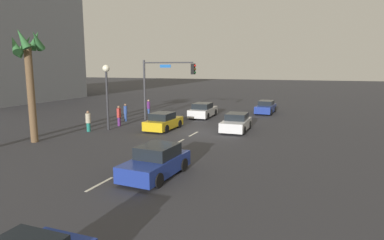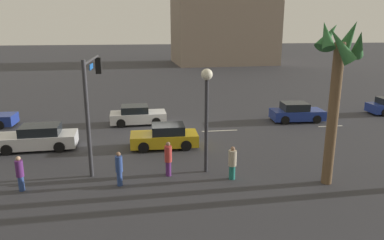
{
  "view_description": "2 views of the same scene",
  "coord_description": "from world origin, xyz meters",
  "px_view_note": "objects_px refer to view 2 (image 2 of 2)",
  "views": [
    {
      "loc": [
        -23.46,
        -8.59,
        5.03
      ],
      "look_at": [
        -1.77,
        -0.21,
        1.23
      ],
      "focal_mm": 30.39,
      "sensor_mm": 36.0,
      "label": 1
    },
    {
      "loc": [
        1.29,
        24.0,
        7.27
      ],
      "look_at": [
        -2.03,
        0.74,
        1.05
      ],
      "focal_mm": 34.24,
      "sensor_mm": 36.0,
      "label": 2
    }
  ],
  "objects_px": {
    "pedestrian_1": "(20,173)",
    "palm_tree_1": "(338,71)",
    "car_4": "(165,137)",
    "traffic_signal": "(92,91)",
    "streetlamp": "(207,99)",
    "car_2": "(137,115)",
    "pedestrian_3": "(119,168)",
    "car_0": "(37,138)",
    "pedestrian_2": "(232,162)",
    "pedestrian_0": "(168,158)",
    "building_0": "(223,10)",
    "car_1": "(297,113)"
  },
  "relations": [
    {
      "from": "pedestrian_2",
      "to": "car_4",
      "type": "bearing_deg",
      "value": -61.07
    },
    {
      "from": "traffic_signal",
      "to": "palm_tree_1",
      "type": "xyz_separation_m",
      "value": [
        -10.99,
        4.27,
        1.36
      ]
    },
    {
      "from": "streetlamp",
      "to": "pedestrian_0",
      "type": "distance_m",
      "value": 3.41
    },
    {
      "from": "pedestrian_0",
      "to": "palm_tree_1",
      "type": "height_order",
      "value": "palm_tree_1"
    },
    {
      "from": "car_2",
      "to": "pedestrian_0",
      "type": "height_order",
      "value": "pedestrian_0"
    },
    {
      "from": "car_0",
      "to": "pedestrian_2",
      "type": "bearing_deg",
      "value": 150.27
    },
    {
      "from": "pedestrian_0",
      "to": "pedestrian_3",
      "type": "bearing_deg",
      "value": 19.57
    },
    {
      "from": "car_1",
      "to": "pedestrian_3",
      "type": "xyz_separation_m",
      "value": [
        12.87,
        9.86,
        0.21
      ]
    },
    {
      "from": "car_0",
      "to": "car_1",
      "type": "relative_size",
      "value": 1.16
    },
    {
      "from": "car_1",
      "to": "palm_tree_1",
      "type": "relative_size",
      "value": 0.54
    },
    {
      "from": "palm_tree_1",
      "to": "car_1",
      "type": "bearing_deg",
      "value": -106.57
    },
    {
      "from": "car_1",
      "to": "pedestrian_0",
      "type": "height_order",
      "value": "pedestrian_0"
    },
    {
      "from": "streetlamp",
      "to": "pedestrian_3",
      "type": "bearing_deg",
      "value": 14.27
    },
    {
      "from": "car_2",
      "to": "pedestrian_3",
      "type": "distance_m",
      "value": 10.81
    },
    {
      "from": "car_2",
      "to": "pedestrian_2",
      "type": "relative_size",
      "value": 2.5
    },
    {
      "from": "building_0",
      "to": "car_2",
      "type": "bearing_deg",
      "value": 66.64
    },
    {
      "from": "streetlamp",
      "to": "car_2",
      "type": "bearing_deg",
      "value": -70.54
    },
    {
      "from": "pedestrian_2",
      "to": "pedestrian_3",
      "type": "relative_size",
      "value": 1.0
    },
    {
      "from": "pedestrian_0",
      "to": "car_4",
      "type": "bearing_deg",
      "value": -91.9
    },
    {
      "from": "streetlamp",
      "to": "car_0",
      "type": "bearing_deg",
      "value": -27.48
    },
    {
      "from": "pedestrian_0",
      "to": "car_1",
      "type": "bearing_deg",
      "value": -139.41
    },
    {
      "from": "palm_tree_1",
      "to": "building_0",
      "type": "height_order",
      "value": "building_0"
    },
    {
      "from": "car_2",
      "to": "traffic_signal",
      "type": "distance_m",
      "value": 8.56
    },
    {
      "from": "car_0",
      "to": "palm_tree_1",
      "type": "distance_m",
      "value": 16.92
    },
    {
      "from": "car_1",
      "to": "pedestrian_3",
      "type": "height_order",
      "value": "pedestrian_3"
    },
    {
      "from": "car_2",
      "to": "car_4",
      "type": "bearing_deg",
      "value": 106.37
    },
    {
      "from": "traffic_signal",
      "to": "pedestrian_3",
      "type": "height_order",
      "value": "traffic_signal"
    },
    {
      "from": "pedestrian_3",
      "to": "building_0",
      "type": "bearing_deg",
      "value": -107.65
    },
    {
      "from": "pedestrian_0",
      "to": "traffic_signal",
      "type": "bearing_deg",
      "value": -32.41
    },
    {
      "from": "pedestrian_2",
      "to": "palm_tree_1",
      "type": "height_order",
      "value": "palm_tree_1"
    },
    {
      "from": "traffic_signal",
      "to": "pedestrian_2",
      "type": "height_order",
      "value": "traffic_signal"
    },
    {
      "from": "car_4",
      "to": "streetlamp",
      "type": "xyz_separation_m",
      "value": [
        -1.77,
        4.07,
        3.08
      ]
    },
    {
      "from": "building_0",
      "to": "pedestrian_1",
      "type": "bearing_deg",
      "value": 65.64
    },
    {
      "from": "car_0",
      "to": "car_2",
      "type": "bearing_deg",
      "value": -140.55
    },
    {
      "from": "pedestrian_2",
      "to": "building_0",
      "type": "bearing_deg",
      "value": -102.22
    },
    {
      "from": "pedestrian_1",
      "to": "palm_tree_1",
      "type": "xyz_separation_m",
      "value": [
        -13.94,
        1.17,
        4.4
      ]
    },
    {
      "from": "streetlamp",
      "to": "pedestrian_1",
      "type": "height_order",
      "value": "streetlamp"
    },
    {
      "from": "car_1",
      "to": "pedestrian_3",
      "type": "relative_size",
      "value": 2.44
    },
    {
      "from": "car_1",
      "to": "palm_tree_1",
      "type": "bearing_deg",
      "value": 73.43
    },
    {
      "from": "traffic_signal",
      "to": "streetlamp",
      "type": "height_order",
      "value": "traffic_signal"
    },
    {
      "from": "pedestrian_1",
      "to": "car_1",
      "type": "bearing_deg",
      "value": -150.36
    },
    {
      "from": "car_4",
      "to": "traffic_signal",
      "type": "xyz_separation_m",
      "value": [
        3.84,
        1.98,
        3.25
      ]
    },
    {
      "from": "pedestrian_0",
      "to": "building_0",
      "type": "xyz_separation_m",
      "value": [
        -14.35,
        -51.56,
        8.68
      ]
    },
    {
      "from": "car_1",
      "to": "pedestrian_0",
      "type": "relative_size",
      "value": 2.3
    },
    {
      "from": "car_4",
      "to": "palm_tree_1",
      "type": "bearing_deg",
      "value": 138.82
    },
    {
      "from": "streetlamp",
      "to": "pedestrian_1",
      "type": "xyz_separation_m",
      "value": [
        8.57,
        1.0,
        -2.87
      ]
    },
    {
      "from": "car_2",
      "to": "streetlamp",
      "type": "relative_size",
      "value": 0.79
    },
    {
      "from": "pedestrian_2",
      "to": "palm_tree_1",
      "type": "xyz_separation_m",
      "value": [
        -4.29,
        1.08,
        4.41
      ]
    },
    {
      "from": "traffic_signal",
      "to": "building_0",
      "type": "height_order",
      "value": "building_0"
    },
    {
      "from": "pedestrian_3",
      "to": "pedestrian_0",
      "type": "bearing_deg",
      "value": -160.43
    }
  ]
}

